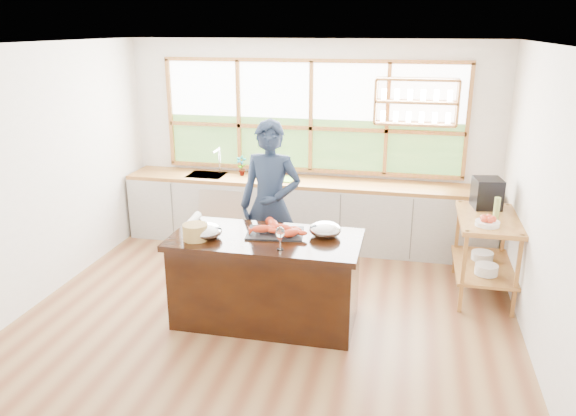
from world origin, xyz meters
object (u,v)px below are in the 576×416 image
(espresso_machine, at_px, (487,193))
(cook, at_px, (271,206))
(island, at_px, (266,279))
(wicker_basket, at_px, (195,232))

(espresso_machine, bearing_deg, cook, -174.08)
(island, distance_m, wicker_basket, 0.85)
(cook, bearing_deg, espresso_machine, 18.67)
(cook, distance_m, wicker_basket, 1.13)
(espresso_machine, relative_size, wicker_basket, 1.39)
(island, distance_m, espresso_machine, 2.69)
(espresso_machine, xyz_separation_m, wicker_basket, (-2.83, -1.65, -0.09))
(island, relative_size, wicker_basket, 7.66)
(wicker_basket, bearing_deg, espresso_machine, 30.26)
(espresso_machine, bearing_deg, wicker_basket, -158.80)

